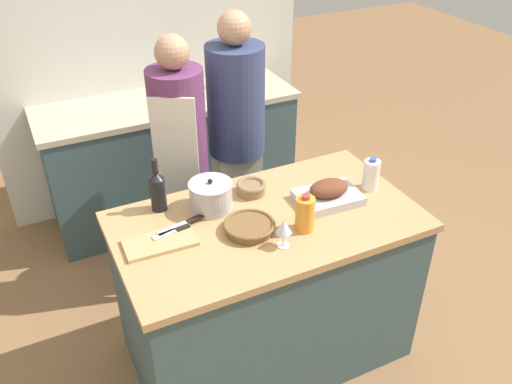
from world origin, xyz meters
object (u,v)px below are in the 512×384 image
at_px(mixing_bowl, 251,187).
at_px(condiment_bottle_extra, 214,73).
at_px(juice_jug, 305,214).
at_px(roasting_pan, 328,193).
at_px(person_cook_guest, 237,133).
at_px(knife_chef, 183,224).
at_px(wine_glass_left, 284,227).
at_px(person_cook_aproned, 181,157).
at_px(wicker_basket, 249,226).
at_px(wine_bottle_green, 158,190).
at_px(cutting_board, 160,242).
at_px(milk_jug, 371,175).
at_px(condiment_bottle_short, 196,83).
at_px(stock_pot, 211,196).
at_px(condiment_bottle_tall, 236,83).
at_px(knife_paring, 173,231).

distance_m(mixing_bowl, condiment_bottle_extra, 1.44).
bearing_deg(juice_jug, roasting_pan, 34.11).
relative_size(condiment_bottle_extra, person_cook_guest, 0.13).
xyz_separation_m(roasting_pan, knife_chef, (-0.73, 0.11, -0.02)).
relative_size(wine_glass_left, person_cook_aproned, 0.09).
bearing_deg(wicker_basket, roasting_pan, 6.80).
height_order(juice_jug, condiment_bottle_extra, condiment_bottle_extra).
bearing_deg(wine_bottle_green, knife_chef, -75.25).
bearing_deg(person_cook_guest, condiment_bottle_extra, 82.07).
distance_m(cutting_board, wine_bottle_green, 0.30).
relative_size(roasting_pan, milk_jug, 1.84).
bearing_deg(cutting_board, mixing_bowl, 20.07).
height_order(wicker_basket, wine_glass_left, wine_glass_left).
relative_size(roasting_pan, knife_chef, 1.31).
bearing_deg(juice_jug, condiment_bottle_extra, 81.20).
height_order(person_cook_aproned, person_cook_guest, person_cook_guest).
xyz_separation_m(condiment_bottle_short, person_cook_guest, (0.02, -0.64, -0.10)).
relative_size(roasting_pan, stock_pot, 1.52).
distance_m(stock_pot, wine_bottle_green, 0.26).
bearing_deg(condiment_bottle_short, juice_jug, -93.25).
relative_size(milk_jug, wine_bottle_green, 0.64).
xyz_separation_m(knife_chef, condiment_bottle_extra, (0.78, 1.52, 0.10)).
bearing_deg(condiment_bottle_extra, cutting_board, -119.93).
bearing_deg(juice_jug, condiment_bottle_short, 86.75).
height_order(juice_jug, wine_glass_left, juice_jug).
bearing_deg(stock_pot, milk_jug, -13.14).
relative_size(condiment_bottle_short, person_cook_aproned, 0.13).
height_order(stock_pot, condiment_bottle_short, condiment_bottle_short).
distance_m(condiment_bottle_short, person_cook_aproned, 0.83).
bearing_deg(condiment_bottle_short, condiment_bottle_tall, -25.64).
bearing_deg(roasting_pan, wine_glass_left, -149.39).
bearing_deg(stock_pot, roasting_pan, -19.75).
relative_size(milk_jug, person_cook_guest, 0.11).
xyz_separation_m(wine_glass_left, knife_chef, (-0.36, 0.33, -0.08)).
distance_m(roasting_pan, condiment_bottle_short, 1.51).
height_order(knife_paring, condiment_bottle_tall, condiment_bottle_tall).
bearing_deg(milk_jug, wine_glass_left, -160.24).
height_order(mixing_bowl, juice_jug, juice_jug).
xyz_separation_m(milk_jug, condiment_bottle_extra, (-0.21, 1.62, 0.04)).
distance_m(knife_chef, condiment_bottle_tall, 1.54).
xyz_separation_m(stock_pot, wine_bottle_green, (-0.23, 0.11, 0.04)).
bearing_deg(knife_chef, cutting_board, -151.84).
bearing_deg(condiment_bottle_short, roasting_pan, -84.99).
xyz_separation_m(stock_pot, condiment_bottle_tall, (0.67, 1.19, 0.05)).
bearing_deg(condiment_bottle_extra, wine_bottle_green, -122.25).
relative_size(stock_pot, knife_chef, 0.86).
relative_size(stock_pot, condiment_bottle_tall, 0.98).
bearing_deg(condiment_bottle_extra, stock_pot, -112.82).
relative_size(cutting_board, mixing_bowl, 2.14).
xyz_separation_m(wicker_basket, condiment_bottle_extra, (0.51, 1.68, 0.09)).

